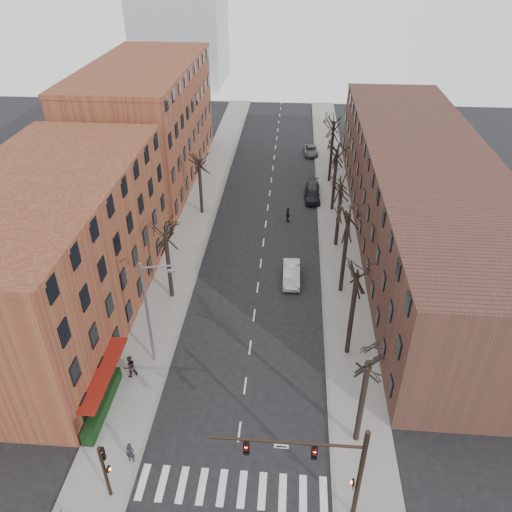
% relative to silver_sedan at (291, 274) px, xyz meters
% --- Properties ---
extents(ground, '(160.00, 160.00, 0.00)m').
position_rel_silver_sedan_xyz_m(ground, '(-3.07, -21.39, -0.74)').
color(ground, black).
rests_on(ground, ground).
extents(sidewalk_left, '(4.00, 90.00, 0.15)m').
position_rel_silver_sedan_xyz_m(sidewalk_left, '(-11.07, 13.61, -0.66)').
color(sidewalk_left, gray).
rests_on(sidewalk_left, ground).
extents(sidewalk_right, '(4.00, 90.00, 0.15)m').
position_rel_silver_sedan_xyz_m(sidewalk_right, '(4.93, 13.61, -0.66)').
color(sidewalk_right, gray).
rests_on(sidewalk_right, ground).
extents(building_left_near, '(12.00, 26.00, 12.00)m').
position_rel_silver_sedan_xyz_m(building_left_near, '(-19.07, -6.39, 5.26)').
color(building_left_near, brown).
rests_on(building_left_near, ground).
extents(building_left_far, '(12.00, 28.00, 14.00)m').
position_rel_silver_sedan_xyz_m(building_left_far, '(-19.07, 22.61, 6.26)').
color(building_left_far, brown).
rests_on(building_left_far, ground).
extents(building_right, '(12.00, 50.00, 10.00)m').
position_rel_silver_sedan_xyz_m(building_right, '(12.93, 8.61, 4.26)').
color(building_right, '#512C25').
rests_on(building_right, ground).
extents(awning_left, '(1.20, 7.00, 0.15)m').
position_rel_silver_sedan_xyz_m(awning_left, '(-12.47, -15.39, -0.74)').
color(awning_left, maroon).
rests_on(awning_left, ground).
extents(hedge, '(0.80, 6.00, 1.00)m').
position_rel_silver_sedan_xyz_m(hedge, '(-12.57, -16.39, -0.09)').
color(hedge, black).
rests_on(hedge, sidewalk_left).
extents(tree_right_a, '(5.20, 5.20, 10.00)m').
position_rel_silver_sedan_xyz_m(tree_right_a, '(4.53, -17.39, -0.74)').
color(tree_right_a, black).
rests_on(tree_right_a, ground).
extents(tree_right_b, '(5.20, 5.20, 10.80)m').
position_rel_silver_sedan_xyz_m(tree_right_b, '(4.53, -9.39, -0.74)').
color(tree_right_b, black).
rests_on(tree_right_b, ground).
extents(tree_right_c, '(5.20, 5.20, 11.60)m').
position_rel_silver_sedan_xyz_m(tree_right_c, '(4.53, -1.39, -0.74)').
color(tree_right_c, black).
rests_on(tree_right_c, ground).
extents(tree_right_d, '(5.20, 5.20, 10.00)m').
position_rel_silver_sedan_xyz_m(tree_right_d, '(4.53, 6.61, -0.74)').
color(tree_right_d, black).
rests_on(tree_right_d, ground).
extents(tree_right_e, '(5.20, 5.20, 10.80)m').
position_rel_silver_sedan_xyz_m(tree_right_e, '(4.53, 14.61, -0.74)').
color(tree_right_e, black).
rests_on(tree_right_e, ground).
extents(tree_right_f, '(5.20, 5.20, 11.60)m').
position_rel_silver_sedan_xyz_m(tree_right_f, '(4.53, 22.61, -0.74)').
color(tree_right_f, black).
rests_on(tree_right_f, ground).
extents(tree_left_a, '(5.20, 5.20, 9.50)m').
position_rel_silver_sedan_xyz_m(tree_left_a, '(-10.67, -3.39, -0.74)').
color(tree_left_a, black).
rests_on(tree_left_a, ground).
extents(tree_left_b, '(5.20, 5.20, 9.50)m').
position_rel_silver_sedan_xyz_m(tree_left_b, '(-10.67, 12.61, -0.74)').
color(tree_left_b, black).
rests_on(tree_left_b, ground).
extents(signal_mast_arm, '(8.14, 0.30, 7.20)m').
position_rel_silver_sedan_xyz_m(signal_mast_arm, '(2.38, -22.39, 3.66)').
color(signal_mast_arm, black).
rests_on(signal_mast_arm, ground).
extents(signal_pole_left, '(0.47, 0.44, 4.40)m').
position_rel_silver_sedan_xyz_m(signal_pole_left, '(-10.06, -22.34, 1.87)').
color(signal_pole_left, black).
rests_on(signal_pole_left, ground).
extents(streetlight, '(2.45, 0.22, 9.03)m').
position_rel_silver_sedan_xyz_m(streetlight, '(-10.10, -11.39, 4.27)').
color(streetlight, slate).
rests_on(streetlight, ground).
extents(silver_sedan, '(1.66, 4.51, 1.48)m').
position_rel_silver_sedan_xyz_m(silver_sedan, '(0.00, 0.00, 0.00)').
color(silver_sedan, '#B6B9BE').
rests_on(silver_sedan, ground).
extents(parked_car_near, '(1.98, 4.54, 1.52)m').
position_rel_silver_sedan_xyz_m(parked_car_near, '(2.23, 17.06, 0.02)').
color(parked_car_near, black).
rests_on(parked_car_near, ground).
extents(parked_car_mid, '(2.01, 4.45, 1.26)m').
position_rel_silver_sedan_xyz_m(parked_car_mid, '(2.23, 18.88, -0.11)').
color(parked_car_mid, '#22232A').
rests_on(parked_car_mid, ground).
extents(parked_car_far, '(2.18, 4.28, 1.16)m').
position_rel_silver_sedan_xyz_m(parked_car_far, '(2.23, 32.11, -0.16)').
color(parked_car_far, '#515458').
rests_on(parked_car_far, ground).
extents(pedestrian_a, '(0.58, 0.41, 1.53)m').
position_rel_silver_sedan_xyz_m(pedestrian_a, '(-9.47, -20.13, 0.18)').
color(pedestrian_a, black).
rests_on(pedestrian_a, sidewalk_left).
extents(pedestrian_b, '(1.14, 1.10, 1.85)m').
position_rel_silver_sedan_xyz_m(pedestrian_b, '(-11.53, -13.19, 0.34)').
color(pedestrian_b, black).
rests_on(pedestrian_b, sidewalk_left).
extents(pedestrian_crossing, '(0.70, 1.11, 1.75)m').
position_rel_silver_sedan_xyz_m(pedestrian_crossing, '(-0.62, 11.35, 0.14)').
color(pedestrian_crossing, black).
rests_on(pedestrian_crossing, ground).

